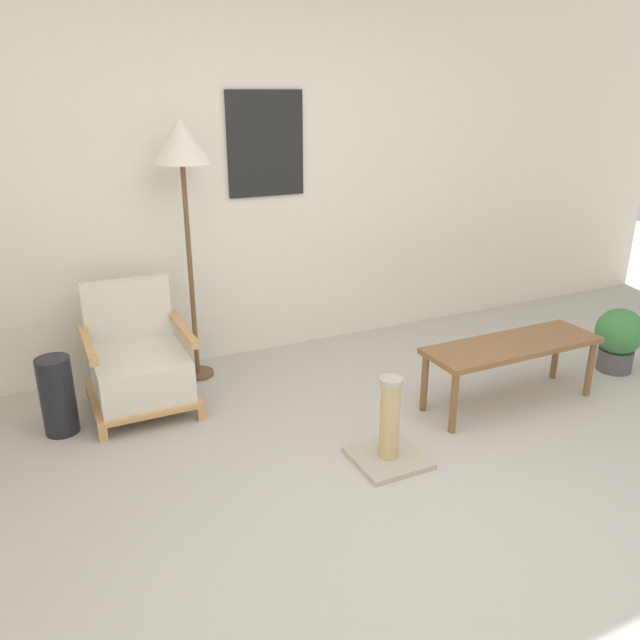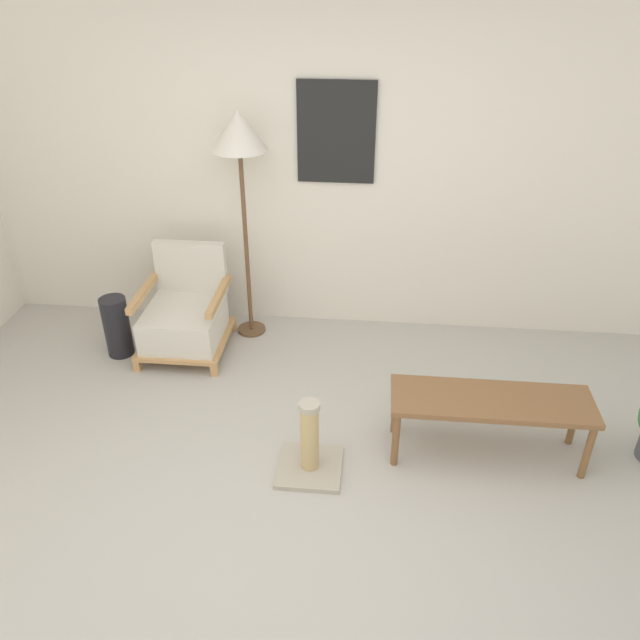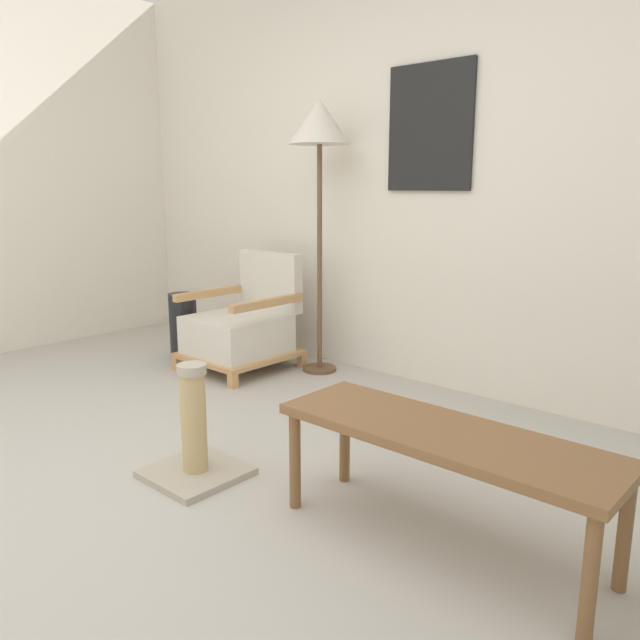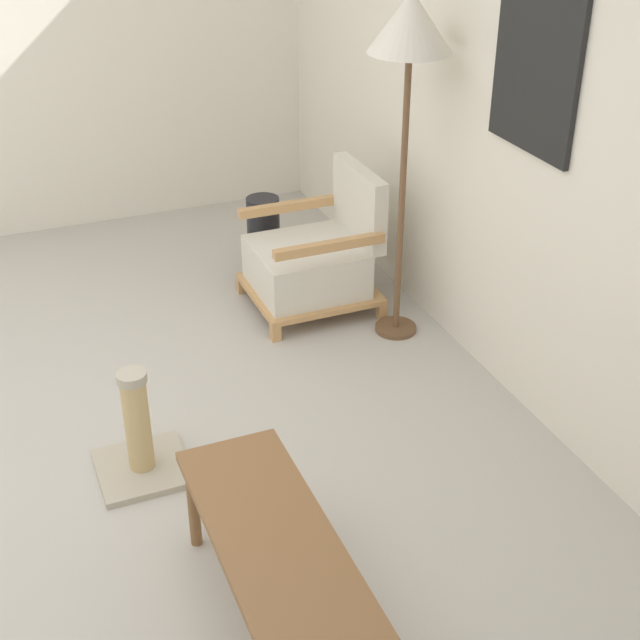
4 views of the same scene
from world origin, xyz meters
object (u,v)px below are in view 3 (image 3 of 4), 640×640
Objects in this scene: armchair at (243,327)px; floor_lamp at (320,133)px; scratching_post at (195,441)px; coffee_table at (443,444)px; vase at (183,326)px.

floor_lamp reaches higher than armchair.
armchair reaches higher than scratching_post.
coffee_table is 2.77m from vase.
floor_lamp is at bearing 24.29° from vase.
floor_lamp is 3.52× the size of scratching_post.
floor_lamp is 2.42m from coffee_table.
vase is (-0.49, -0.13, -0.05)m from armchair.
scratching_post reaches higher than coffee_table.
vase is 1.93m from scratching_post.
vase is at bearing 162.06° from coffee_table.
floor_lamp is at bearing 113.17° from scratching_post.
coffee_table is at bearing -24.67° from armchair.
armchair is 0.51m from vase.
vase is at bearing -165.32° from armchair.
scratching_post is at bearing -166.80° from coffee_table.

